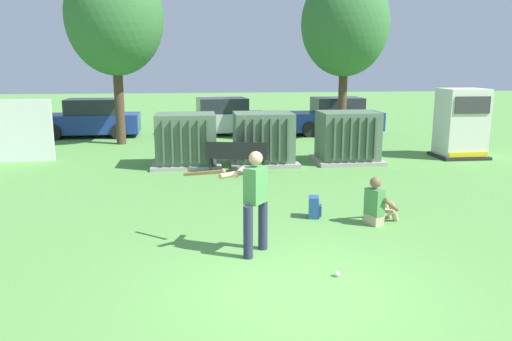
{
  "coord_description": "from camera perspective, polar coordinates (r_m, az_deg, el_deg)",
  "views": [
    {
      "loc": [
        -1.4,
        -6.51,
        3.14
      ],
      "look_at": [
        -0.17,
        3.5,
        1.0
      ],
      "focal_mm": 35.81,
      "sensor_mm": 36.0,
      "label": 1
    }
  ],
  "objects": [
    {
      "name": "seated_spectator",
      "position": [
        10.4,
        13.46,
        -3.78
      ],
      "size": [
        0.79,
        0.67,
        0.96
      ],
      "color": "tan",
      "rests_on": "ground"
    },
    {
      "name": "tree_center_left",
      "position": [
        21.72,
        9.92,
        15.8
      ],
      "size": [
        3.55,
        3.55,
        6.78
      ],
      "color": "#4C3828",
      "rests_on": "ground"
    },
    {
      "name": "transformer_mid_west",
      "position": [
        15.96,
        0.81,
        3.5
      ],
      "size": [
        2.1,
        1.7,
        1.62
      ],
      "color": "#9E9B93",
      "rests_on": "ground"
    },
    {
      "name": "sports_ball",
      "position": [
        7.88,
        9.03,
        -11.3
      ],
      "size": [
        0.09,
        0.09,
        0.09
      ],
      "primitive_type": "sphere",
      "color": "white",
      "rests_on": "ground"
    },
    {
      "name": "generator_enclosure",
      "position": [
        18.42,
        21.94,
        4.87
      ],
      "size": [
        1.6,
        1.4,
        2.3
      ],
      "color": "#262626",
      "rests_on": "ground"
    },
    {
      "name": "parked_car_right_of_center",
      "position": [
        23.14,
        8.75,
        5.92
      ],
      "size": [
        4.24,
        2.0,
        1.62
      ],
      "color": "navy",
      "rests_on": "ground"
    },
    {
      "name": "park_bench",
      "position": [
        14.72,
        -2.16,
        1.78
      ],
      "size": [
        1.84,
        0.79,
        0.92
      ],
      "color": "black",
      "rests_on": "ground"
    },
    {
      "name": "parked_car_left_of_center",
      "position": [
        22.6,
        -4.07,
        5.89
      ],
      "size": [
        4.36,
        2.25,
        1.62
      ],
      "color": "#B2B2B7",
      "rests_on": "ground"
    },
    {
      "name": "transformer_mid_east",
      "position": [
        16.54,
        10.18,
        3.62
      ],
      "size": [
        2.1,
        1.7,
        1.62
      ],
      "color": "#9E9B93",
      "rests_on": "ground"
    },
    {
      "name": "batter",
      "position": [
        8.41,
        -0.37,
        -2.95
      ],
      "size": [
        1.42,
        1.2,
        1.74
      ],
      "color": "#282D4C",
      "rests_on": "ground"
    },
    {
      "name": "transformer_west",
      "position": [
        15.8,
        -7.83,
        3.31
      ],
      "size": [
        2.1,
        1.7,
        1.62
      ],
      "color": "#9E9B93",
      "rests_on": "ground"
    },
    {
      "name": "tree_left",
      "position": [
        20.61,
        -15.51,
        16.13
      ],
      "size": [
        3.65,
        3.65,
        6.97
      ],
      "color": "#4C3828",
      "rests_on": "ground"
    },
    {
      "name": "ground_plane",
      "position": [
        7.37,
        4.75,
        -13.31
      ],
      "size": [
        96.0,
        96.0,
        0.0
      ],
      "primitive_type": "plane",
      "color": "#5B9947"
    },
    {
      "name": "backpack",
      "position": [
        10.61,
        6.52,
        -4.11
      ],
      "size": [
        0.31,
        0.36,
        0.44
      ],
      "color": "#264C8C",
      "rests_on": "ground"
    },
    {
      "name": "parked_car_leftmost",
      "position": [
        23.11,
        -18.04,
        5.47
      ],
      "size": [
        4.23,
        1.98,
        1.62
      ],
      "color": "navy",
      "rests_on": "ground"
    }
  ]
}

